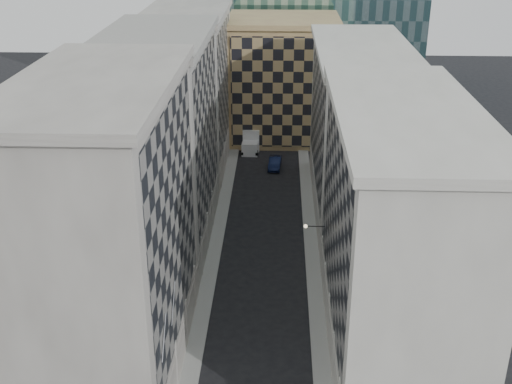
# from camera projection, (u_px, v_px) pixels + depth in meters

# --- Properties ---
(sidewalk_west) EXTENTS (1.50, 100.00, 0.15)m
(sidewalk_west) POSITION_uv_depth(u_px,v_px,m) (215.00, 250.00, 69.39)
(sidewalk_west) COLOR #999993
(sidewalk_west) RESTS_ON ground
(sidewalk_east) EXTENTS (1.50, 100.00, 0.15)m
(sidewalk_east) POSITION_uv_depth(u_px,v_px,m) (312.00, 251.00, 69.03)
(sidewalk_east) COLOR #999993
(sidewalk_east) RESTS_ON ground
(bldg_left_a) EXTENTS (10.80, 22.80, 23.70)m
(bldg_left_a) POSITION_uv_depth(u_px,v_px,m) (110.00, 235.00, 47.45)
(bldg_left_a) COLOR gray
(bldg_left_a) RESTS_ON ground
(bldg_left_b) EXTENTS (10.80, 22.80, 22.70)m
(bldg_left_b) POSITION_uv_depth(u_px,v_px,m) (162.00, 142.00, 67.71)
(bldg_left_b) COLOR #9A988F
(bldg_left_b) RESTS_ON ground
(bldg_left_c) EXTENTS (10.80, 22.80, 21.70)m
(bldg_left_c) POSITION_uv_depth(u_px,v_px,m) (189.00, 91.00, 87.97)
(bldg_left_c) COLOR gray
(bldg_left_c) RESTS_ON ground
(bldg_right_a) EXTENTS (10.80, 26.80, 20.70)m
(bldg_right_a) POSITION_uv_depth(u_px,v_px,m) (395.00, 233.00, 50.97)
(bldg_right_a) COLOR beige
(bldg_right_a) RESTS_ON ground
(bldg_right_b) EXTENTS (10.80, 28.80, 19.70)m
(bldg_right_b) POSITION_uv_depth(u_px,v_px,m) (358.00, 130.00, 75.78)
(bldg_right_b) COLOR beige
(bldg_right_b) RESTS_ON ground
(tan_block) EXTENTS (16.80, 14.80, 18.80)m
(tan_block) POSITION_uv_depth(u_px,v_px,m) (283.00, 79.00, 99.86)
(tan_block) COLOR tan
(tan_block) RESTS_ON ground
(flagpoles_left) EXTENTS (0.10, 6.33, 2.33)m
(flagpoles_left) POSITION_uv_depth(u_px,v_px,m) (169.00, 320.00, 44.29)
(flagpoles_left) COLOR gray
(flagpoles_left) RESTS_ON ground
(bracket_lamp) EXTENTS (1.98, 0.36, 0.36)m
(bracket_lamp) POSITION_uv_depth(u_px,v_px,m) (307.00, 226.00, 61.08)
(bracket_lamp) COLOR black
(bracket_lamp) RESTS_ON ground
(box_truck) EXTENTS (2.82, 6.23, 3.35)m
(box_truck) POSITION_uv_depth(u_px,v_px,m) (252.00, 140.00, 97.44)
(box_truck) COLOR white
(box_truck) RESTS_ON ground
(dark_car) EXTENTS (1.98, 4.84, 1.56)m
(dark_car) POSITION_uv_depth(u_px,v_px,m) (275.00, 163.00, 90.81)
(dark_car) COLOR #0F1838
(dark_car) RESTS_ON ground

